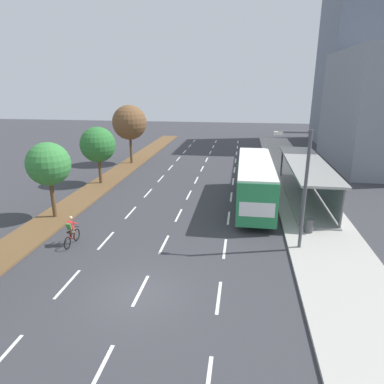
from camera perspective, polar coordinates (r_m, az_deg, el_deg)
The scene contains 16 objects.
ground_plane at distance 15.82m, azimuth -8.90°, elevation -16.53°, with size 140.00×140.00×0.00m, color #38383D.
median_strip at distance 35.84m, azimuth -12.28°, elevation 3.10°, with size 2.60×52.00×0.12m, color brown.
sidewalk_right at distance 33.96m, azimuth 16.69°, elevation 1.97°, with size 4.50×52.00×0.15m, color #ADAAA3.
lane_divider_left at distance 33.33m, azimuth -5.24°, elevation 2.24°, with size 0.14×48.56×0.01m.
lane_divider_center at distance 32.70m, azimuth 0.73°, elevation 2.01°, with size 0.14×48.56×0.01m.
lane_divider_right at distance 32.43m, azimuth 6.87°, elevation 1.75°, with size 0.14×48.56×0.01m.
bus_shelter at distance 28.39m, azimuth 18.99°, elevation 2.49°, with size 2.90×13.49×2.86m.
bus at distance 25.95m, azimuth 10.45°, elevation 2.27°, with size 2.54×11.29×3.37m.
cyclist at distance 20.68m, azimuth -19.51°, elevation -6.30°, with size 0.46×1.82×1.71m.
median_tree_second at distance 24.31m, azimuth -22.85°, elevation 4.29°, with size 2.86×2.86×5.11m.
median_tree_third at distance 31.73m, azimuth -15.46°, elevation 7.62°, with size 3.14×3.14×5.10m.
median_tree_fourth at distance 39.26m, azimuth -10.41°, elevation 11.34°, with size 3.81×3.81×6.49m.
streetlight at distance 18.80m, azimuth 17.95°, elevation 1.55°, with size 1.91×0.24×6.50m.
trash_bin at distance 22.06m, azimuth 18.94°, elevation -5.33°, with size 0.52×0.52×0.85m, color #4C4C51.
building_near_right at distance 42.74m, azimuth 28.04°, elevation 12.05°, with size 7.62×15.81×12.26m, color gray.
building_mid_right at distance 56.97m, azimuth 25.13°, elevation 18.65°, with size 7.60×13.10×22.70m, color slate.
Camera 1 is at (4.22, -12.42, 8.84)m, focal length 31.92 mm.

